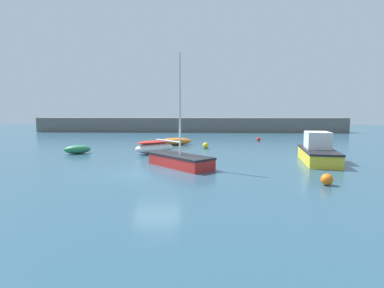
# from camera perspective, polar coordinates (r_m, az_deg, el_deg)

# --- Properties ---
(ground_plane) EXTENTS (120.00, 120.00, 0.20)m
(ground_plane) POSITION_cam_1_polar(r_m,az_deg,el_deg) (16.26, -6.71, -5.74)
(ground_plane) COLOR #284C60
(harbor_breakwater) EXTENTS (48.61, 3.98, 2.26)m
(harbor_breakwater) POSITION_cam_1_polar(r_m,az_deg,el_deg) (48.30, -0.42, 3.69)
(harbor_breakwater) COLOR #66605B
(harbor_breakwater) RESTS_ON ground_plane
(rowboat_with_red_cover) EXTENTS (3.44, 3.19, 1.01)m
(rowboat_with_red_cover) POSITION_cam_1_polar(r_m,az_deg,el_deg) (23.49, -7.14, -0.55)
(rowboat_with_red_cover) COLOR white
(rowboat_with_red_cover) RESTS_ON ground_plane
(motorboat_with_cabin) EXTENTS (2.72, 5.53, 1.94)m
(motorboat_with_cabin) POSITION_cam_1_polar(r_m,az_deg,el_deg) (21.00, 22.85, -1.25)
(motorboat_with_cabin) COLOR yellow
(motorboat_with_cabin) RESTS_ON ground_plane
(fishing_dinghy_green) EXTENTS (2.15, 1.70, 0.66)m
(fishing_dinghy_green) POSITION_cam_1_polar(r_m,az_deg,el_deg) (24.79, -20.96, -0.97)
(fishing_dinghy_green) COLOR #287A4C
(fishing_dinghy_green) RESTS_ON ground_plane
(rowboat_blue_near) EXTENTS (3.51, 2.25, 0.71)m
(rowboat_blue_near) POSITION_cam_1_polar(r_m,az_deg,el_deg) (29.11, -3.28, 0.48)
(rowboat_blue_near) COLOR orange
(rowboat_blue_near) RESTS_ON ground_plane
(sailboat_tall_mast) EXTENTS (4.21, 4.31, 6.58)m
(sailboat_tall_mast) POSITION_cam_1_polar(r_m,az_deg,el_deg) (17.68, -2.29, -3.00)
(sailboat_tall_mast) COLOR red
(sailboat_tall_mast) RESTS_ON ground_plane
(mooring_buoy_red) EXTENTS (0.41, 0.41, 0.41)m
(mooring_buoy_red) POSITION_cam_1_polar(r_m,az_deg,el_deg) (33.95, 12.56, 0.92)
(mooring_buoy_red) COLOR red
(mooring_buoy_red) RESTS_ON ground_plane
(mooring_buoy_orange) EXTENTS (0.52, 0.52, 0.52)m
(mooring_buoy_orange) POSITION_cam_1_polar(r_m,az_deg,el_deg) (14.61, 24.32, -6.18)
(mooring_buoy_orange) COLOR orange
(mooring_buoy_orange) RESTS_ON ground_plane
(mooring_buoy_yellow) EXTENTS (0.52, 0.52, 0.52)m
(mooring_buoy_yellow) POSITION_cam_1_polar(r_m,az_deg,el_deg) (26.49, 2.60, -0.28)
(mooring_buoy_yellow) COLOR yellow
(mooring_buoy_yellow) RESTS_ON ground_plane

